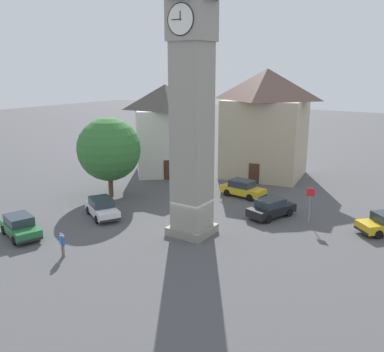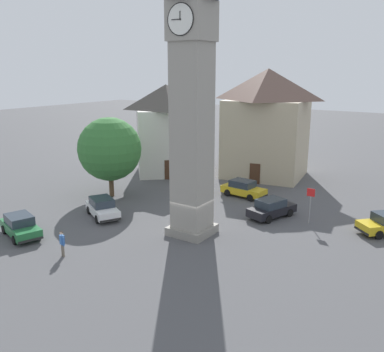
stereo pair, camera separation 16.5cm
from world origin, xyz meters
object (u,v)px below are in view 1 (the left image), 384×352
object	(u,v)px
tree	(109,149)
lamp_post	(191,162)
building_terrace_right	(265,123)
car_blue_kerb	(243,188)
clock_tower	(192,38)
car_white_side	(271,208)
car_red_corner	(20,226)
road_sign	(310,200)
pedestrian	(62,242)
building_shop_left	(165,129)
car_silver_kerb	(102,208)

from	to	relation	value
tree	lamp_post	xyz separation A→B (m)	(-5.82, -4.63, -1.31)
building_terrace_right	car_blue_kerb	bearing A→B (deg)	101.04
clock_tower	car_white_side	world-z (taller)	clock_tower
car_blue_kerb	car_red_corner	bearing A→B (deg)	63.17
car_blue_kerb	lamp_post	world-z (taller)	lamp_post
tree	road_sign	bearing A→B (deg)	-170.42
tree	road_sign	world-z (taller)	tree
car_blue_kerb	building_terrace_right	size ratio (longest dim) A/B	0.37
car_white_side	clock_tower	bearing A→B (deg)	62.06
car_white_side	lamp_post	bearing A→B (deg)	-11.67
pedestrian	building_shop_left	xyz separation A→B (m)	(7.85, -21.35, 4.03)
tree	building_terrace_right	world-z (taller)	building_terrace_right
car_white_side	pedestrian	xyz separation A→B (m)	(8.03, 14.01, 0.25)
clock_tower	building_shop_left	world-z (taller)	clock_tower
car_red_corner	pedestrian	xyz separation A→B (m)	(-5.15, 0.58, 0.25)
car_white_side	building_shop_left	bearing A→B (deg)	-24.79
car_silver_kerb	tree	world-z (taller)	tree
pedestrian	tree	distance (m)	13.50
car_silver_kerb	pedestrian	world-z (taller)	pedestrian
car_red_corner	building_terrace_right	world-z (taller)	building_terrace_right
building_shop_left	road_sign	world-z (taller)	building_shop_left
car_silver_kerb	tree	distance (m)	6.76
car_white_side	road_sign	world-z (taller)	road_sign
building_terrace_right	car_silver_kerb	bearing A→B (deg)	74.96
clock_tower	building_shop_left	distance (m)	20.33
car_blue_kerb	lamp_post	bearing A→B (deg)	24.30
building_shop_left	road_sign	bearing A→B (deg)	159.28
road_sign	building_terrace_right	bearing A→B (deg)	-52.91
clock_tower	lamp_post	bearing A→B (deg)	-56.03
car_silver_kerb	clock_tower	bearing A→B (deg)	-172.92
clock_tower	car_silver_kerb	bearing A→B (deg)	7.08
car_blue_kerb	pedestrian	xyz separation A→B (m)	(3.60, 17.86, 0.25)
pedestrian	road_sign	bearing A→B (deg)	-127.79
car_blue_kerb	road_sign	xyz separation A→B (m)	(-7.42, 3.65, 1.14)
lamp_post	clock_tower	bearing A→B (deg)	123.97
car_white_side	pedestrian	world-z (taller)	pedestrian
car_silver_kerb	tree	xyz separation A→B (m)	(3.41, -4.55, 3.67)
clock_tower	building_terrace_right	size ratio (longest dim) A/B	1.97
car_white_side	lamp_post	size ratio (longest dim) A/B	0.97
car_silver_kerb	road_sign	bearing A→B (deg)	-152.20
building_shop_left	lamp_post	size ratio (longest dim) A/B	2.15
car_white_side	building_shop_left	distance (m)	18.01
clock_tower	car_red_corner	bearing A→B (deg)	35.84
pedestrian	road_sign	world-z (taller)	road_sign
car_blue_kerb	car_white_side	distance (m)	5.87
car_white_side	pedestrian	distance (m)	16.15
building_shop_left	car_blue_kerb	bearing A→B (deg)	163.05
clock_tower	building_shop_left	size ratio (longest dim) A/B	2.31
car_red_corner	building_shop_left	size ratio (longest dim) A/B	0.45
building_shop_left	car_silver_kerb	bearing A→B (deg)	107.35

